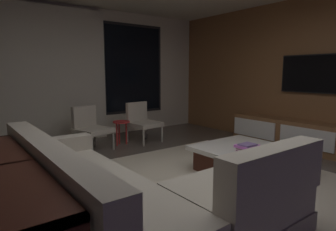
% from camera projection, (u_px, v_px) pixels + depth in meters
% --- Properties ---
extents(floor, '(9.20, 9.20, 0.00)m').
position_uv_depth(floor, '(198.00, 194.00, 3.29)').
color(floor, '#564C44').
extents(back_wall_with_window, '(6.60, 0.30, 2.70)m').
position_uv_depth(back_wall_with_window, '(75.00, 74.00, 5.90)').
color(back_wall_with_window, beige).
rests_on(back_wall_with_window, floor).
extents(media_wall, '(0.12, 7.80, 2.70)m').
position_uv_depth(media_wall, '(331.00, 74.00, 4.92)').
color(media_wall, brown).
rests_on(media_wall, floor).
extents(area_rug, '(3.20, 3.80, 0.01)m').
position_uv_depth(area_rug, '(225.00, 189.00, 3.42)').
color(area_rug, beige).
rests_on(area_rug, floor).
extents(sectional_couch, '(1.98, 2.50, 0.82)m').
position_uv_depth(sectional_couch, '(129.00, 198.00, 2.53)').
color(sectional_couch, '#A49C8C').
rests_on(sectional_couch, floor).
extents(coffee_table, '(1.16, 1.16, 0.36)m').
position_uv_depth(coffee_table, '(245.00, 160.00, 3.97)').
color(coffee_table, '#421E15').
rests_on(coffee_table, floor).
extents(book_stack_on_coffee_table, '(0.28, 0.23, 0.11)m').
position_uv_depth(book_stack_on_coffee_table, '(247.00, 148.00, 3.73)').
color(book_stack_on_coffee_table, '#D199B4').
rests_on(book_stack_on_coffee_table, coffee_table).
extents(accent_chair_near_window, '(0.61, 0.63, 0.78)m').
position_uv_depth(accent_chair_near_window, '(142.00, 120.00, 5.78)').
color(accent_chair_near_window, '#B2ADA0').
rests_on(accent_chair_near_window, floor).
extents(accent_chair_by_curtain, '(0.68, 0.69, 0.78)m').
position_uv_depth(accent_chair_by_curtain, '(90.00, 126.00, 5.15)').
color(accent_chair_by_curtain, '#B2ADA0').
rests_on(accent_chair_by_curtain, floor).
extents(side_stool, '(0.32, 0.32, 0.46)m').
position_uv_depth(side_stool, '(121.00, 126.00, 5.49)').
color(side_stool, red).
rests_on(side_stool, floor).
extents(media_console, '(0.46, 3.10, 0.52)m').
position_uv_depth(media_console, '(315.00, 139.00, 4.95)').
color(media_console, brown).
rests_on(media_console, floor).
extents(mounted_tv, '(0.05, 1.16, 0.67)m').
position_uv_depth(mounted_tv, '(313.00, 74.00, 5.05)').
color(mounted_tv, black).
extents(console_table_behind_couch, '(0.40, 2.10, 0.74)m').
position_uv_depth(console_table_behind_couch, '(7.00, 209.00, 2.06)').
color(console_table_behind_couch, '#421E15').
rests_on(console_table_behind_couch, floor).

